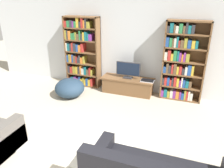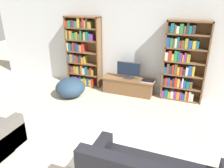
{
  "view_description": "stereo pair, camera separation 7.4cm",
  "coord_description": "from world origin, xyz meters",
  "px_view_note": "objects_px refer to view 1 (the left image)",
  "views": [
    {
      "loc": [
        1.56,
        -1.46,
        2.58
      ],
      "look_at": [
        0.02,
        2.78,
        0.7
      ],
      "focal_mm": 35.0,
      "sensor_mm": 36.0,
      "label": 1
    },
    {
      "loc": [
        1.63,
        -1.44,
        2.58
      ],
      "look_at": [
        0.02,
        2.78,
        0.7
      ],
      "focal_mm": 35.0,
      "sensor_mm": 36.0,
      "label": 2
    }
  ],
  "objects_px": {
    "laptop": "(147,81)",
    "beanbag_ottoman": "(70,88)",
    "tv_stand": "(128,85)",
    "television": "(128,70)",
    "bookshelf_right": "(181,63)",
    "bookshelf_left": "(81,52)"
  },
  "relations": [
    {
      "from": "tv_stand",
      "to": "laptop",
      "type": "bearing_deg",
      "value": -5.06
    },
    {
      "from": "bookshelf_right",
      "to": "tv_stand",
      "type": "bearing_deg",
      "value": -174.73
    },
    {
      "from": "laptop",
      "to": "beanbag_ottoman",
      "type": "relative_size",
      "value": 0.44
    },
    {
      "from": "bookshelf_right",
      "to": "beanbag_ottoman",
      "type": "relative_size",
      "value": 2.57
    },
    {
      "from": "bookshelf_right",
      "to": "tv_stand",
      "type": "height_order",
      "value": "bookshelf_right"
    },
    {
      "from": "bookshelf_right",
      "to": "laptop",
      "type": "xyz_separation_m",
      "value": [
        -0.79,
        -0.17,
        -0.53
      ]
    },
    {
      "from": "tv_stand",
      "to": "beanbag_ottoman",
      "type": "height_order",
      "value": "beanbag_ottoman"
    },
    {
      "from": "bookshelf_left",
      "to": "tv_stand",
      "type": "height_order",
      "value": "bookshelf_left"
    },
    {
      "from": "tv_stand",
      "to": "bookshelf_left",
      "type": "bearing_deg",
      "value": 175.14
    },
    {
      "from": "laptop",
      "to": "beanbag_ottoman",
      "type": "distance_m",
      "value": 2.07
    },
    {
      "from": "laptop",
      "to": "tv_stand",
      "type": "bearing_deg",
      "value": 174.94
    },
    {
      "from": "television",
      "to": "laptop",
      "type": "height_order",
      "value": "television"
    },
    {
      "from": "bookshelf_left",
      "to": "beanbag_ottoman",
      "type": "height_order",
      "value": "bookshelf_left"
    },
    {
      "from": "television",
      "to": "laptop",
      "type": "xyz_separation_m",
      "value": [
        0.55,
        -0.05,
        -0.22
      ]
    },
    {
      "from": "television",
      "to": "laptop",
      "type": "bearing_deg",
      "value": -5.27
    },
    {
      "from": "bookshelf_left",
      "to": "beanbag_ottoman",
      "type": "relative_size",
      "value": 2.57
    },
    {
      "from": "laptop",
      "to": "beanbag_ottoman",
      "type": "height_order",
      "value": "beanbag_ottoman"
    },
    {
      "from": "beanbag_ottoman",
      "to": "bookshelf_left",
      "type": "bearing_deg",
      "value": 94.41
    },
    {
      "from": "bookshelf_right",
      "to": "laptop",
      "type": "relative_size",
      "value": 5.81
    },
    {
      "from": "bookshelf_left",
      "to": "laptop",
      "type": "distance_m",
      "value": 2.08
    },
    {
      "from": "tv_stand",
      "to": "laptop",
      "type": "relative_size",
      "value": 4.13
    },
    {
      "from": "bookshelf_right",
      "to": "tv_stand",
      "type": "relative_size",
      "value": 1.4
    }
  ]
}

